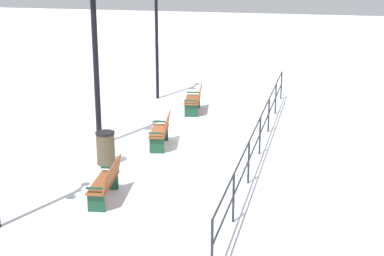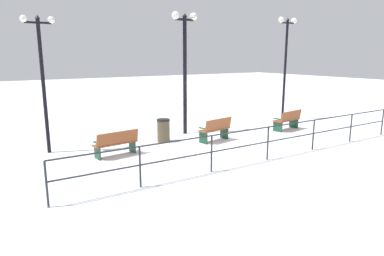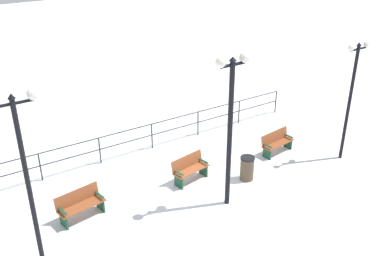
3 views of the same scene
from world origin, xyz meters
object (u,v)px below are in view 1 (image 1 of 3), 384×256
(lamppost_near, at_px, (156,5))
(lamppost_middle, at_px, (94,30))
(bench_nearest, at_px, (195,99))
(bench_second, at_px, (162,131))
(trash_bin, at_px, (106,148))
(bench_third, at_px, (106,181))

(lamppost_near, distance_m, lamppost_middle, 5.93)
(bench_nearest, distance_m, lamppost_middle, 5.47)
(bench_second, distance_m, lamppost_middle, 3.40)
(lamppost_near, bearing_deg, trash_bin, 95.99)
(lamppost_near, relative_size, lamppost_middle, 1.02)
(bench_nearest, height_order, bench_second, bench_second)
(bench_second, xyz_separation_m, lamppost_middle, (1.81, 0.29, 2.86))
(bench_nearest, relative_size, lamppost_near, 0.30)
(lamppost_near, xyz_separation_m, trash_bin, (-0.77, 7.38, -3.10))
(bench_third, height_order, lamppost_middle, lamppost_middle)
(lamppost_near, xyz_separation_m, lamppost_middle, (0.00, 5.93, -0.21))
(bench_second, height_order, bench_third, bench_second)
(bench_second, distance_m, lamppost_near, 6.67)
(lamppost_near, bearing_deg, bench_second, 107.76)
(lamppost_middle, xyz_separation_m, trash_bin, (-0.77, 1.45, -2.89))
(bench_nearest, height_order, lamppost_near, lamppost_near)
(bench_second, xyz_separation_m, lamppost_near, (1.81, -5.64, 3.07))
(bench_second, relative_size, bench_third, 0.95)
(lamppost_middle, bearing_deg, bench_nearest, -113.57)
(lamppost_middle, relative_size, trash_bin, 5.62)
(bench_second, bearing_deg, lamppost_middle, -1.14)
(bench_second, xyz_separation_m, trash_bin, (1.03, 1.74, -0.03))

